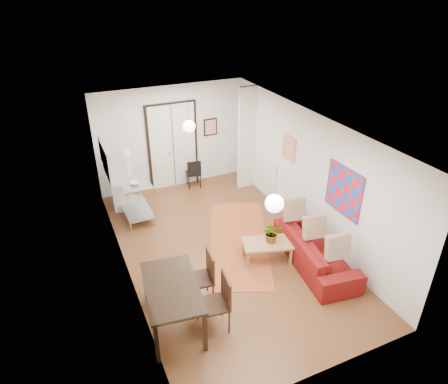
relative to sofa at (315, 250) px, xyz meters
name	(u,v)px	position (x,y,z in m)	size (l,w,h in m)	color
floor	(223,249)	(-1.57, 1.24, -0.35)	(7.00, 7.00, 0.00)	brown
ceiling	(223,126)	(-1.57, 1.24, 2.55)	(4.20, 7.00, 0.02)	white
wall_back	(172,138)	(-1.57, 4.74, 1.10)	(4.20, 0.02, 2.90)	silver
wall_front	(327,304)	(-1.57, -2.26, 1.10)	(4.20, 0.02, 2.90)	silver
wall_left	(121,214)	(-3.67, 1.24, 1.10)	(0.02, 7.00, 2.90)	silver
wall_right	(308,174)	(0.53, 1.24, 1.10)	(0.02, 7.00, 2.90)	silver
double_doors	(173,147)	(-1.57, 4.70, 0.85)	(1.44, 0.06, 2.50)	silver
stub_partition	(247,139)	(0.28, 3.79, 1.10)	(0.50, 0.10, 2.90)	silver
wall_cabinet	(113,161)	(-3.49, 2.74, 1.55)	(0.35, 1.00, 0.70)	white
painting_popart	(344,191)	(0.51, -0.01, 1.30)	(0.05, 1.00, 1.00)	red
painting_abstract	(289,148)	(0.51, 2.04, 1.45)	(0.05, 0.50, 0.60)	#F1E3C9
poster_back	(210,127)	(-0.42, 4.71, 1.25)	(0.40, 0.03, 0.50)	red
print_left	(102,152)	(-3.64, 3.24, 1.60)	(0.03, 0.44, 0.54)	#9A5D40
pendant_back	(189,126)	(-1.57, 3.24, 1.91)	(0.30, 0.30, 0.80)	white
pendant_front	(274,203)	(-1.57, -0.76, 1.91)	(0.30, 0.30, 0.80)	white
kilim_rug	(238,241)	(-1.11, 1.39, -0.34)	(1.29, 3.43, 0.01)	#BE662F
sofa	(315,250)	(0.00, 0.00, 0.00)	(0.92, 2.36, 0.69)	maroon
coffee_table	(267,245)	(-0.87, 0.51, 0.05)	(1.15, 0.84, 0.46)	#A5874E
potted_plant	(272,233)	(-0.77, 0.51, 0.34)	(0.40, 0.35, 0.45)	#306B34
kitchen_counter	(134,191)	(-3.00, 3.47, 0.35)	(0.70, 1.37, 1.04)	#B7B9BC
bowl	(135,183)	(-3.00, 3.17, 0.73)	(0.24, 0.24, 0.06)	white
soap_bottle	(128,171)	(-3.05, 3.72, 0.80)	(0.10, 0.10, 0.22)	#5194B0
fridge	(122,180)	(-3.18, 4.02, 0.44)	(0.55, 0.55, 1.56)	white
dining_table	(172,290)	(-3.23, -0.38, 0.41)	(1.07, 1.64, 0.85)	black
dining_chair_near	(196,271)	(-2.63, 0.07, 0.27)	(0.56, 0.75, 1.06)	#3B1D13
dining_chair_far	(210,296)	(-2.63, -0.63, 0.27)	(0.56, 0.75, 1.06)	#3B1D13
black_side_chair	(192,170)	(-1.10, 4.47, 0.15)	(0.44, 0.44, 0.85)	black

